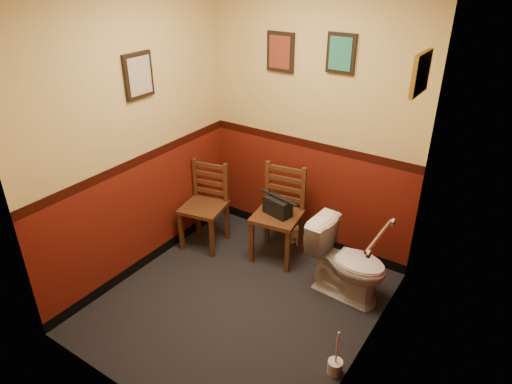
% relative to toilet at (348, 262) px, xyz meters
% --- Properties ---
extents(floor, '(2.20, 2.40, 0.00)m').
position_rel_toilet_xyz_m(floor, '(-0.72, -0.62, -0.35)').
color(floor, black).
rests_on(floor, ground).
extents(wall_back, '(2.20, 0.00, 2.70)m').
position_rel_toilet_xyz_m(wall_back, '(-0.72, 0.58, 1.00)').
color(wall_back, '#5C170D').
rests_on(wall_back, ground).
extents(wall_front, '(2.20, 0.00, 2.70)m').
position_rel_toilet_xyz_m(wall_front, '(-0.72, -1.82, 1.00)').
color(wall_front, '#5C170D').
rests_on(wall_front, ground).
extents(wall_left, '(0.00, 2.40, 2.70)m').
position_rel_toilet_xyz_m(wall_left, '(-1.82, -0.62, 1.00)').
color(wall_left, '#5C170D').
rests_on(wall_left, ground).
extents(wall_right, '(0.00, 2.40, 2.70)m').
position_rel_toilet_xyz_m(wall_right, '(0.38, -0.62, 1.00)').
color(wall_right, '#5C170D').
rests_on(wall_right, ground).
extents(grab_bar, '(0.05, 0.56, 0.06)m').
position_rel_toilet_xyz_m(grab_bar, '(0.35, -0.37, 0.60)').
color(grab_bar, silver).
rests_on(grab_bar, wall_right).
extents(framed_print_back_a, '(0.28, 0.04, 0.36)m').
position_rel_toilet_xyz_m(framed_print_back_a, '(-1.07, 0.56, 1.60)').
color(framed_print_back_a, black).
rests_on(framed_print_back_a, wall_back).
extents(framed_print_back_b, '(0.26, 0.04, 0.34)m').
position_rel_toilet_xyz_m(framed_print_back_b, '(-0.47, 0.56, 1.65)').
color(framed_print_back_b, black).
rests_on(framed_print_back_b, wall_back).
extents(framed_print_left, '(0.04, 0.30, 0.38)m').
position_rel_toilet_xyz_m(framed_print_left, '(-1.80, -0.52, 1.50)').
color(framed_print_left, black).
rests_on(framed_print_left, wall_left).
extents(framed_print_right, '(0.04, 0.34, 0.28)m').
position_rel_toilet_xyz_m(framed_print_right, '(0.36, -0.02, 1.70)').
color(framed_print_right, olive).
rests_on(framed_print_right, wall_right).
extents(toilet, '(0.73, 0.44, 0.70)m').
position_rel_toilet_xyz_m(toilet, '(0.00, 0.00, 0.00)').
color(toilet, white).
rests_on(toilet, floor).
extents(toilet_brush, '(0.11, 0.11, 0.40)m').
position_rel_toilet_xyz_m(toilet_brush, '(0.31, -0.86, -0.28)').
color(toilet_brush, silver).
rests_on(toilet_brush, floor).
extents(chair_left, '(0.49, 0.49, 0.89)m').
position_rel_toilet_xyz_m(chair_left, '(-1.58, -0.03, 0.09)').
color(chair_left, '#57301A').
rests_on(chair_left, floor).
extents(chair_right, '(0.51, 0.51, 0.95)m').
position_rel_toilet_xyz_m(chair_right, '(-0.83, 0.20, 0.13)').
color(chair_right, '#57301A').
rests_on(chair_right, floor).
extents(handbag, '(0.30, 0.19, 0.20)m').
position_rel_toilet_xyz_m(handbag, '(-0.82, 0.15, 0.23)').
color(handbag, black).
rests_on(handbag, chair_right).
extents(tp_stack, '(0.22, 0.12, 0.20)m').
position_rel_toilet_xyz_m(tp_stack, '(-0.77, 0.48, -0.27)').
color(tp_stack, silver).
rests_on(tp_stack, floor).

